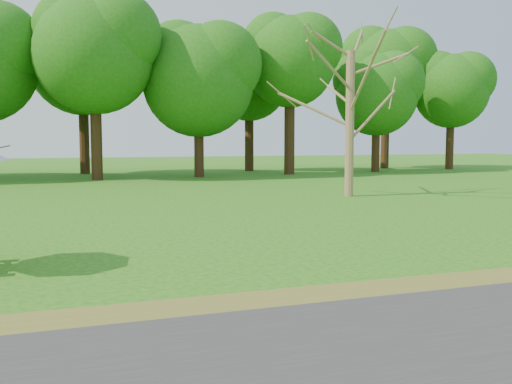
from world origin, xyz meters
name	(u,v)px	position (x,y,z in m)	size (l,w,h in m)	color
ground	(167,263)	(0.00, 0.00, 0.00)	(120.00, 120.00, 0.00)	#1D6513
road	(275,381)	(0.00, -5.00, 0.01)	(120.00, 4.00, 0.01)	#303133
drygrass_strip	(209,309)	(0.00, -2.80, 0.00)	(120.00, 1.20, 0.01)	olive
treeline	(86,25)	(0.00, 22.00, 8.00)	(60.00, 12.00, 16.00)	#1F5F10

